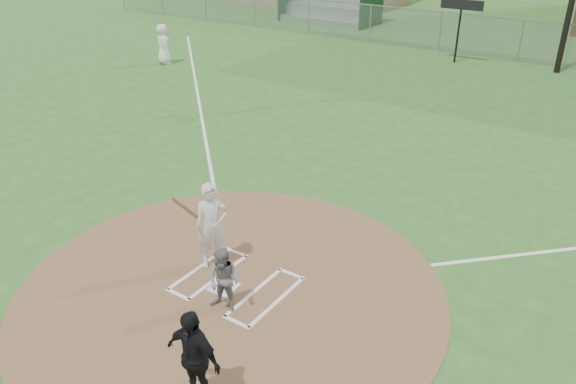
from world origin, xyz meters
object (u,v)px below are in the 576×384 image
Objects in this scene: umpire at (193,358)px; ondeck_player at (163,44)px; home_plate at (224,287)px; batter_at_plate at (212,226)px; catcher at (224,280)px.

ondeck_player reaches higher than umpire.
home_plate is 1.26m from batter_at_plate.
umpire is at bearing -53.59° from batter_at_plate.
batter_at_plate is at bearing 125.88° from umpire.
catcher is 1.53m from batter_at_plate.
umpire is 21.21m from ondeck_player.
ondeck_player is at bearing 135.79° from umpire.
batter_at_plate is at bearing 171.30° from ondeck_player.
ondeck_player is (-14.31, 12.73, 0.27)m from catcher.
ondeck_player is (-15.34, 14.65, 0.07)m from umpire.
batter_at_plate reaches higher than home_plate.
catcher is 0.77× the size of umpire.
ondeck_player reaches higher than catcher.
catcher is (0.44, -0.47, 0.62)m from home_plate.
ondeck_player is 17.65m from batter_at_plate.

